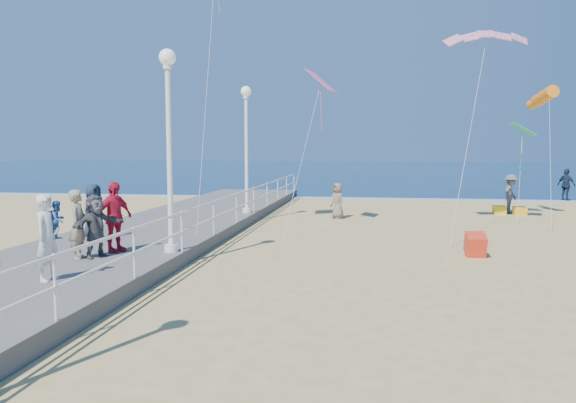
# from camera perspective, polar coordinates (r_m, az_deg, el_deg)

# --- Properties ---
(ground) EXTENTS (160.00, 160.00, 0.00)m
(ground) POSITION_cam_1_polar(r_m,az_deg,el_deg) (14.49, 8.67, -7.22)
(ground) COLOR tan
(ground) RESTS_ON ground
(ocean) EXTENTS (160.00, 90.00, 0.05)m
(ocean) POSITION_cam_1_polar(r_m,az_deg,el_deg) (79.20, 8.78, 3.19)
(ocean) COLOR #0C2A4D
(ocean) RESTS_ON ground
(surf_line) EXTENTS (160.00, 1.20, 0.04)m
(surf_line) POSITION_cam_1_polar(r_m,az_deg,el_deg) (34.78, 8.75, 0.28)
(surf_line) COLOR silver
(surf_line) RESTS_ON ground
(boardwalk) EXTENTS (5.00, 44.00, 0.40)m
(boardwalk) POSITION_cam_1_polar(r_m,az_deg,el_deg) (16.27, -18.90, -5.33)
(boardwalk) COLOR slate
(boardwalk) RESTS_ON ground
(railing) EXTENTS (0.05, 42.00, 0.55)m
(railing) POSITION_cam_1_polar(r_m,az_deg,el_deg) (15.13, -10.77, -1.90)
(railing) COLOR white
(railing) RESTS_ON boardwalk
(lamp_post_mid) EXTENTS (0.44, 0.44, 5.32)m
(lamp_post_mid) POSITION_cam_1_polar(r_m,az_deg,el_deg) (15.11, -12.02, 7.23)
(lamp_post_mid) COLOR white
(lamp_post_mid) RESTS_ON boardwalk
(lamp_post_far) EXTENTS (0.44, 0.44, 5.32)m
(lamp_post_far) POSITION_cam_1_polar(r_m,az_deg,el_deg) (23.75, -4.26, 6.68)
(lamp_post_far) COLOR white
(lamp_post_far) RESTS_ON boardwalk
(woman_holding_toddler) EXTENTS (0.47, 0.69, 1.82)m
(woman_holding_toddler) POSITION_cam_1_polar(r_m,az_deg,el_deg) (12.73, -23.22, -3.37)
(woman_holding_toddler) COLOR silver
(woman_holding_toddler) RESTS_ON boardwalk
(toddler_held) EXTENTS (0.33, 0.41, 0.82)m
(toddler_held) POSITION_cam_1_polar(r_m,az_deg,el_deg) (12.73, -22.35, -1.75)
(toddler_held) COLOR #2D5AA9
(toddler_held) RESTS_ON boardwalk
(spectator_3) EXTENTS (0.90, 1.19, 1.88)m
(spectator_3) POSITION_cam_1_polar(r_m,az_deg,el_deg) (15.58, -17.26, -1.50)
(spectator_3) COLOR red
(spectator_3) RESTS_ON boardwalk
(spectator_4) EXTENTS (0.69, 0.91, 1.69)m
(spectator_4) POSITION_cam_1_polar(r_m,az_deg,el_deg) (17.99, -19.14, -0.96)
(spectator_4) COLOR #1A2839
(spectator_4) RESTS_ON boardwalk
(spectator_5) EXTENTS (1.07, 1.55, 1.61)m
(spectator_5) POSITION_cam_1_polar(r_m,az_deg,el_deg) (14.97, -18.94, -2.36)
(spectator_5) COLOR #4E4F53
(spectator_5) RESTS_ON boardwalk
(spectator_6) EXTENTS (0.52, 0.70, 1.74)m
(spectator_6) POSITION_cam_1_polar(r_m,az_deg,el_deg) (14.90, -20.53, -2.20)
(spectator_6) COLOR gray
(spectator_6) RESTS_ON boardwalk
(beach_walker_a) EXTENTS (1.20, 1.41, 1.90)m
(beach_walker_a) POSITION_cam_1_polar(r_m,az_deg,el_deg) (29.00, 21.70, 0.73)
(beach_walker_a) COLOR #59585D
(beach_walker_a) RESTS_ON ground
(beach_walker_b) EXTENTS (1.04, 1.19, 1.92)m
(beach_walker_b) POSITION_cam_1_polar(r_m,az_deg,el_deg) (36.87, 26.43, 1.51)
(beach_walker_b) COLOR #1A253A
(beach_walker_b) RESTS_ON ground
(beach_walker_c) EXTENTS (0.88, 0.92, 1.59)m
(beach_walker_c) POSITION_cam_1_polar(r_m,az_deg,el_deg) (25.15, 5.06, 0.07)
(beach_walker_c) COLOR #7C6F56
(beach_walker_c) RESTS_ON ground
(box_kite) EXTENTS (0.57, 0.73, 0.74)m
(box_kite) POSITION_cam_1_polar(r_m,az_deg,el_deg) (17.21, 18.49, -4.40)
(box_kite) COLOR red
(box_kite) RESTS_ON ground
(beach_chair_left) EXTENTS (0.55, 0.55, 0.40)m
(beach_chair_left) POSITION_cam_1_polar(r_m,az_deg,el_deg) (28.51, 20.68, -0.82)
(beach_chair_left) COLOR yellow
(beach_chair_left) RESTS_ON ground
(beach_chair_right) EXTENTS (0.55, 0.55, 0.40)m
(beach_chair_right) POSITION_cam_1_polar(r_m,az_deg,el_deg) (28.42, 22.48, -0.90)
(beach_chair_right) COLOR yellow
(beach_chair_right) RESTS_ON ground
(kite_parafoil) EXTENTS (3.08, 0.94, 0.65)m
(kite_parafoil) POSITION_cam_1_polar(r_m,az_deg,el_deg) (23.16, 19.49, 15.75)
(kite_parafoil) COLOR #D61959
(kite_windsock) EXTENTS (1.00, 2.63, 1.07)m
(kite_windsock) POSITION_cam_1_polar(r_m,az_deg,el_deg) (27.36, 24.63, 9.69)
(kite_windsock) COLOR orange
(kite_diamond_pink) EXTENTS (1.20, 1.45, 0.86)m
(kite_diamond_pink) POSITION_cam_1_polar(r_m,az_deg,el_deg) (22.42, 3.40, 12.12)
(kite_diamond_pink) COLOR #F75B9E
(kite_diamond_green) EXTENTS (1.00, 1.14, 0.58)m
(kite_diamond_green) POSITION_cam_1_polar(r_m,az_deg,el_deg) (27.86, 22.72, 6.80)
(kite_diamond_green) COLOR #28BD73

